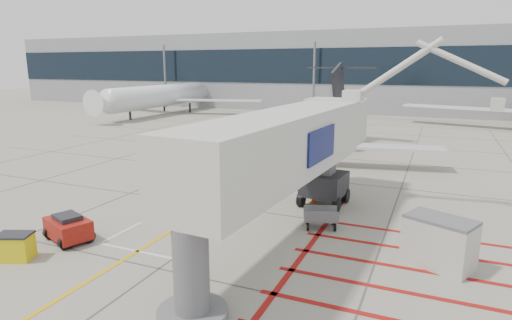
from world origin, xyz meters
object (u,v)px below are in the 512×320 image
at_px(pushback_tug, 68,227).
at_px(spill_bin, 15,247).
at_px(jet_bridge, 281,158).
at_px(regional_jet, 272,119).

relative_size(pushback_tug, spill_bin, 1.72).
xyz_separation_m(jet_bridge, spill_bin, (-9.68, -6.10, -3.44)).
distance_m(regional_jet, jet_bridge, 14.17).
bearing_deg(jet_bridge, spill_bin, -143.66).
xyz_separation_m(regional_jet, pushback_tug, (-3.74, -16.77, -3.41)).
bearing_deg(spill_bin, pushback_tug, 56.40).
distance_m(pushback_tug, spill_bin, 2.45).
relative_size(jet_bridge, pushback_tug, 8.70).
height_order(regional_jet, pushback_tug, regional_jet).
distance_m(regional_jet, pushback_tug, 17.52).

